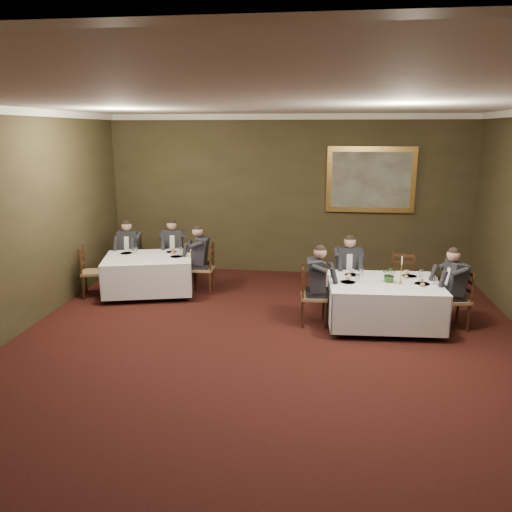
% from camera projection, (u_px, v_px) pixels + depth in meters
% --- Properties ---
extents(ground, '(10.00, 10.00, 0.00)m').
position_uv_depth(ground, '(263.00, 373.00, 6.69)').
color(ground, black).
rests_on(ground, ground).
extents(ceiling, '(8.00, 10.00, 0.10)m').
position_uv_depth(ceiling, '(264.00, 100.00, 5.83)').
color(ceiling, silver).
rests_on(ceiling, back_wall).
extents(back_wall, '(8.00, 0.10, 3.50)m').
position_uv_depth(back_wall, '(288.00, 196.00, 11.07)').
color(back_wall, '#322D19').
rests_on(back_wall, ground).
extents(crown_molding, '(8.00, 10.00, 0.12)m').
position_uv_depth(crown_molding, '(264.00, 105.00, 5.85)').
color(crown_molding, white).
rests_on(crown_molding, back_wall).
extents(table_main, '(1.87, 1.46, 0.67)m').
position_uv_depth(table_main, '(383.00, 300.00, 8.18)').
color(table_main, black).
rests_on(table_main, ground).
extents(table_second, '(1.96, 1.67, 0.67)m').
position_uv_depth(table_second, '(149.00, 272.00, 9.80)').
color(table_second, black).
rests_on(table_second, ground).
extents(chair_main_backleft, '(0.46, 0.44, 1.00)m').
position_uv_depth(chair_main_backleft, '(347.00, 291.00, 9.16)').
color(chair_main_backleft, olive).
rests_on(chair_main_backleft, ground).
extents(diner_main_backleft, '(0.44, 0.50, 1.35)m').
position_uv_depth(diner_main_backleft, '(348.00, 280.00, 9.09)').
color(diner_main_backleft, black).
rests_on(diner_main_backleft, chair_main_backleft).
extents(chair_main_backright, '(0.51, 0.50, 1.00)m').
position_uv_depth(chair_main_backright, '(401.00, 293.00, 9.09)').
color(chair_main_backright, olive).
rests_on(chair_main_backright, ground).
extents(chair_main_endleft, '(0.45, 0.47, 1.00)m').
position_uv_depth(chair_main_endleft, '(313.00, 308.00, 8.31)').
color(chair_main_endleft, olive).
rests_on(chair_main_endleft, ground).
extents(diner_main_endleft, '(0.51, 0.44, 1.35)m').
position_uv_depth(diner_main_endleft, '(314.00, 295.00, 8.25)').
color(diner_main_endleft, black).
rests_on(diner_main_endleft, chair_main_endleft).
extents(chair_main_endright, '(0.50, 0.52, 1.00)m').
position_uv_depth(chair_main_endright, '(453.00, 311.00, 8.14)').
color(chair_main_endright, olive).
rests_on(chair_main_endright, ground).
extents(diner_main_endright, '(0.55, 0.49, 1.35)m').
position_uv_depth(diner_main_endright, '(454.00, 298.00, 8.09)').
color(diner_main_endright, black).
rests_on(diner_main_endright, chair_main_endright).
extents(chair_sec_backleft, '(0.44, 0.42, 1.00)m').
position_uv_depth(chair_sec_backleft, '(131.00, 269.00, 10.62)').
color(chair_sec_backleft, olive).
rests_on(chair_sec_backleft, ground).
extents(diner_sec_backleft, '(0.42, 0.48, 1.35)m').
position_uv_depth(diner_sec_backleft, '(130.00, 259.00, 10.55)').
color(diner_sec_backleft, black).
rests_on(diner_sec_backleft, chair_sec_backleft).
extents(chair_sec_backright, '(0.52, 0.51, 1.00)m').
position_uv_depth(chair_sec_backright, '(174.00, 268.00, 10.73)').
color(chair_sec_backright, olive).
rests_on(chair_sec_backright, ground).
extents(diner_sec_backright, '(0.50, 0.56, 1.35)m').
position_uv_depth(diner_sec_backright, '(173.00, 258.00, 10.66)').
color(diner_sec_backright, black).
rests_on(diner_sec_backright, chair_sec_backright).
extents(chair_sec_endright, '(0.44, 0.45, 1.00)m').
position_uv_depth(chair_sec_endright, '(203.00, 278.00, 9.97)').
color(chair_sec_endright, olive).
rests_on(chair_sec_endright, ground).
extents(diner_sec_endright, '(0.49, 0.43, 1.35)m').
position_uv_depth(diner_sec_endright, '(203.00, 267.00, 9.91)').
color(diner_sec_endright, black).
rests_on(diner_sec_endright, chair_sec_endright).
extents(chair_sec_endleft, '(0.53, 0.54, 1.00)m').
position_uv_depth(chair_sec_endleft, '(93.00, 282.00, 9.71)').
color(chair_sec_endleft, olive).
rests_on(chair_sec_endleft, ground).
extents(centerpiece, '(0.32, 0.30, 0.29)m').
position_uv_depth(centerpiece, '(390.00, 273.00, 8.05)').
color(centerpiece, '#2D5926').
rests_on(centerpiece, table_main).
extents(candlestick, '(0.07, 0.07, 0.46)m').
position_uv_depth(candlestick, '(401.00, 273.00, 7.99)').
color(candlestick, '#B98E38').
rests_on(candlestick, table_main).
extents(place_setting_table_main, '(0.33, 0.31, 0.14)m').
position_uv_depth(place_setting_table_main, '(355.00, 273.00, 8.52)').
color(place_setting_table_main, white).
rests_on(place_setting_table_main, table_main).
extents(place_setting_table_second, '(0.33, 0.31, 0.14)m').
position_uv_depth(place_setting_table_second, '(129.00, 251.00, 10.02)').
color(place_setting_table_second, white).
rests_on(place_setting_table_second, table_second).
extents(painting, '(1.88, 0.09, 1.40)m').
position_uv_depth(painting, '(371.00, 180.00, 10.70)').
color(painting, '#E2AD52').
rests_on(painting, back_wall).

